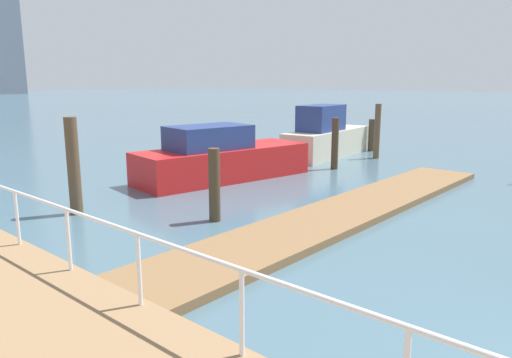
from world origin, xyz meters
TOP-DOWN VIEW (x-y plane):
  - floating_dock at (3.89, 7.29)m, footprint 14.79×2.00m
  - boardwalk_railing at (-3.15, 6.38)m, footprint 0.06×23.41m
  - dock_piling_0 at (15.06, 12.44)m, footprint 0.30×0.30m
  - dock_piling_1 at (-0.59, 12.80)m, footprint 0.33×0.33m
  - dock_piling_2 at (1.37, 9.54)m, footprint 0.29×0.29m
  - dock_piling_4 at (9.60, 11.16)m, footprint 0.28×0.28m
  - dock_piling_5 at (13.15, 11.16)m, footprint 0.27×0.27m
  - moored_boat_2 at (5.18, 13.14)m, footprint 6.71×3.19m
  - moored_boat_4 at (12.12, 13.21)m, footprint 5.85×2.19m

SIDE VIEW (x-z plane):
  - floating_dock at x=3.89m, z-range 0.00..0.18m
  - moored_boat_2 at x=5.18m, z-range -0.21..1.74m
  - dock_piling_0 at x=15.06m, z-range 0.00..1.59m
  - moored_boat_4 at x=12.12m, z-range -0.29..2.10m
  - dock_piling_2 at x=1.37m, z-range 0.00..1.86m
  - dock_piling_4 at x=9.60m, z-range 0.00..2.04m
  - dock_piling_5 at x=13.15m, z-range 0.00..2.46m
  - boardwalk_railing at x=-3.15m, z-range 0.72..1.80m
  - dock_piling_1 at x=-0.59m, z-range 0.00..2.58m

